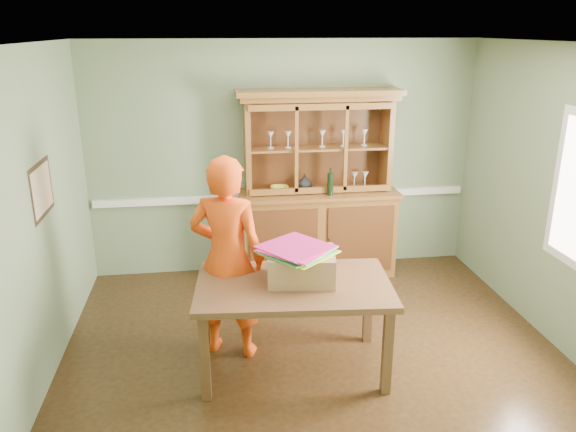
{
  "coord_description": "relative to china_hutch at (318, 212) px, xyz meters",
  "views": [
    {
      "loc": [
        -0.85,
        -4.37,
        2.81
      ],
      "look_at": [
        -0.18,
        0.4,
        1.19
      ],
      "focal_mm": 35.0,
      "sensor_mm": 36.0,
      "label": 1
    }
  ],
  "objects": [
    {
      "name": "floor",
      "position": [
        -0.37,
        -1.75,
        -0.76
      ],
      "size": [
        4.5,
        4.5,
        0.0
      ],
      "primitive_type": "plane",
      "color": "#432E15",
      "rests_on": "ground"
    },
    {
      "name": "ceiling",
      "position": [
        -0.37,
        -1.75,
        1.94
      ],
      "size": [
        4.5,
        4.5,
        0.0
      ],
      "primitive_type": "plane",
      "rotation": [
        3.14,
        0.0,
        0.0
      ],
      "color": "white",
      "rests_on": "wall_back"
    },
    {
      "name": "wall_back",
      "position": [
        -0.37,
        0.25,
        0.59
      ],
      "size": [
        4.5,
        0.0,
        4.5
      ],
      "primitive_type": "plane",
      "rotation": [
        1.57,
        0.0,
        0.0
      ],
      "color": "gray",
      "rests_on": "floor"
    },
    {
      "name": "wall_left",
      "position": [
        -2.62,
        -1.75,
        0.59
      ],
      "size": [
        0.0,
        4.0,
        4.0
      ],
      "primitive_type": "plane",
      "rotation": [
        1.57,
        0.0,
        1.57
      ],
      "color": "gray",
      "rests_on": "floor"
    },
    {
      "name": "wall_right",
      "position": [
        1.88,
        -1.75,
        0.59
      ],
      "size": [
        0.0,
        4.0,
        4.0
      ],
      "primitive_type": "plane",
      "rotation": [
        1.57,
        0.0,
        -1.57
      ],
      "color": "gray",
      "rests_on": "floor"
    },
    {
      "name": "wall_front",
      "position": [
        -0.37,
        -3.75,
        0.59
      ],
      "size": [
        4.5,
        0.0,
        4.5
      ],
      "primitive_type": "plane",
      "rotation": [
        -1.57,
        0.0,
        0.0
      ],
      "color": "gray",
      "rests_on": "floor"
    },
    {
      "name": "chair_rail",
      "position": [
        -0.37,
        0.22,
        0.14
      ],
      "size": [
        4.41,
        0.05,
        0.08
      ],
      "primitive_type": "cube",
      "color": "white",
      "rests_on": "wall_back"
    },
    {
      "name": "framed_map",
      "position": [
        -2.6,
        -1.45,
        0.79
      ],
      "size": [
        0.03,
        0.6,
        0.46
      ],
      "color": "#312013",
      "rests_on": "wall_left"
    },
    {
      "name": "china_hutch",
      "position": [
        0.0,
        0.0,
        0.0
      ],
      "size": [
        1.84,
        0.61,
        2.17
      ],
      "color": "brown",
      "rests_on": "floor"
    },
    {
      "name": "dining_table",
      "position": [
        -0.58,
        -1.95,
        -0.05
      ],
      "size": [
        1.68,
        1.1,
        0.8
      ],
      "rotation": [
        0.0,
        0.0,
        -0.08
      ],
      "color": "brown",
      "rests_on": "floor"
    },
    {
      "name": "cardboard_box",
      "position": [
        -0.51,
        -1.9,
        0.17
      ],
      "size": [
        0.6,
        0.51,
        0.25
      ],
      "primitive_type": "cube",
      "rotation": [
        0.0,
        0.0,
        -0.15
      ],
      "color": "tan",
      "rests_on": "dining_table"
    },
    {
      "name": "kite_stack",
      "position": [
        -0.54,
        -1.91,
        0.32
      ],
      "size": [
        0.69,
        0.69,
        0.05
      ],
      "rotation": [
        0.0,
        0.0,
        0.74
      ],
      "color": "#D1EB1D",
      "rests_on": "cardboard_box"
    },
    {
      "name": "person",
      "position": [
        -1.11,
        -1.6,
        0.15
      ],
      "size": [
        0.78,
        0.64,
        1.83
      ],
      "primitive_type": "imported",
      "rotation": [
        0.0,
        0.0,
        2.8
      ],
      "color": "#FF4C10",
      "rests_on": "floor"
    }
  ]
}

